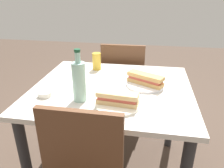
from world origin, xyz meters
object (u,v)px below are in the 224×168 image
(beer_glass, at_px, (97,61))
(olive_bowl, at_px, (45,94))
(plate_near, at_px, (145,85))
(dining_table, at_px, (112,102))
(plate_far, at_px, (117,105))
(chair_far, at_px, (124,80))
(knife_near, at_px, (148,80))
(baguette_sandwich_far, at_px, (117,98))
(water_bottle, at_px, (79,81))
(knife_far, at_px, (118,98))
(baguette_sandwich_near, at_px, (145,79))

(beer_glass, bearing_deg, olive_bowl, -111.56)
(plate_near, bearing_deg, dining_table, -166.49)
(plate_near, relative_size, plate_far, 1.00)
(chair_far, bearing_deg, dining_table, -90.15)
(plate_far, bearing_deg, knife_near, 66.01)
(baguette_sandwich_far, xyz_separation_m, olive_bowl, (-0.44, 0.04, -0.03))
(plate_near, bearing_deg, knife_near, 74.24)
(plate_near, distance_m, baguette_sandwich_far, 0.33)
(plate_near, distance_m, water_bottle, 0.46)
(baguette_sandwich_far, bearing_deg, knife_far, 95.61)
(beer_glass, distance_m, olive_bowl, 0.54)
(baguette_sandwich_near, distance_m, knife_near, 0.06)
(baguette_sandwich_near, height_order, olive_bowl, baguette_sandwich_near)
(dining_table, bearing_deg, knife_far, -70.43)
(baguette_sandwich_near, xyz_separation_m, baguette_sandwich_far, (-0.14, -0.29, -0.00))
(dining_table, bearing_deg, plate_far, -73.60)
(plate_far, height_order, knife_far, knife_far)
(knife_near, relative_size, olive_bowl, 1.95)
(plate_near, height_order, baguette_sandwich_near, baguette_sandwich_near)
(chair_far, height_order, baguette_sandwich_far, chair_far)
(water_bottle, xyz_separation_m, beer_glass, (-0.02, 0.51, -0.06))
(plate_near, height_order, olive_bowl, olive_bowl)
(knife_far, bearing_deg, water_bottle, -173.73)
(dining_table, distance_m, water_bottle, 0.34)
(baguette_sandwich_near, bearing_deg, knife_near, 74.24)
(plate_near, height_order, baguette_sandwich_far, baguette_sandwich_far)
(knife_far, relative_size, water_bottle, 0.59)
(water_bottle, xyz_separation_m, olive_bowl, (-0.22, 0.01, -0.11))
(water_bottle, bearing_deg, knife_far, 6.27)
(dining_table, xyz_separation_m, water_bottle, (-0.15, -0.21, 0.23))
(baguette_sandwich_near, distance_m, olive_bowl, 0.63)
(olive_bowl, bearing_deg, chair_far, 66.23)
(baguette_sandwich_far, relative_size, water_bottle, 0.77)
(beer_glass, bearing_deg, plate_far, -65.96)
(plate_far, height_order, beer_glass, beer_glass)
(plate_near, distance_m, knife_far, 0.28)
(water_bottle, bearing_deg, beer_glass, 92.59)
(chair_far, height_order, plate_far, chair_far)
(dining_table, relative_size, chair_far, 1.17)
(knife_far, distance_m, beer_glass, 0.54)
(plate_near, distance_m, plate_far, 0.32)
(olive_bowl, bearing_deg, baguette_sandwich_near, 23.16)
(baguette_sandwich_near, xyz_separation_m, water_bottle, (-0.36, -0.26, 0.07))
(baguette_sandwich_near, relative_size, water_bottle, 0.81)
(baguette_sandwich_far, bearing_deg, olive_bowl, 174.29)
(knife_near, bearing_deg, plate_far, -113.99)
(knife_far, distance_m, water_bottle, 0.24)
(baguette_sandwich_near, height_order, knife_near, baguette_sandwich_near)
(dining_table, distance_m, knife_far, 0.23)
(knife_far, bearing_deg, olive_bowl, -178.24)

